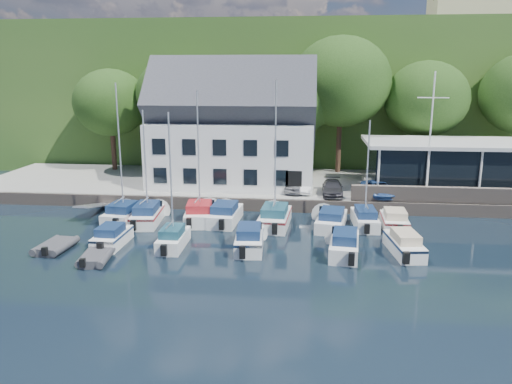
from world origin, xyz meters
The scene contains 35 objects.
ground centered at (0.00, 0.00, 0.00)m, with size 180.00×180.00×0.00m, color black.
quay centered at (0.00, 17.50, 0.50)m, with size 60.00×13.00×1.00m, color gray.
quay_face centered at (0.00, 11.00, 0.50)m, with size 60.00×0.30×1.00m, color #71635A.
hillside centered at (0.00, 62.00, 8.00)m, with size 160.00×75.00×16.00m, color #2E5720.
field_patch centered at (8.00, 70.00, 16.15)m, with size 50.00×30.00×0.30m, color #545D2E.
farmhouse centered at (22.00, 52.00, 20.10)m, with size 10.40×7.00×8.20m, color #CAB496, non-canonical shape.
harbor_building centered at (-7.00, 16.50, 5.35)m, with size 14.40×8.20×8.70m, color white, non-canonical shape.
club_pavilion centered at (11.00, 16.00, 3.05)m, with size 13.20×7.20×4.10m, color black, non-canonical shape.
seawall centered at (12.00, 11.40, 1.60)m, with size 18.00×0.50×1.20m, color #71635A.
gangway centered at (-16.50, 9.00, 0.00)m, with size 1.20×6.00×1.40m, color silver, non-canonical shape.
car_silver centered at (-1.22, 13.76, 1.64)m, with size 1.51×3.75×1.28m, color #AFB0B4.
car_white centered at (-0.62, 13.71, 1.56)m, with size 1.18×3.40×1.12m, color silver.
car_dgrey centered at (1.63, 12.97, 1.57)m, with size 1.61×3.95×1.15m, color #2C2C31.
car_blue centered at (5.28, 12.96, 1.64)m, with size 1.48×3.76×1.29m, color #2E508E.
flagpole centered at (8.90, 12.64, 5.89)m, with size 2.35×0.20×9.77m, color white, non-canonical shape.
tree_0 centered at (-20.02, 21.60, 6.02)m, with size 7.35×7.35×10.05m, color black, non-canonical shape.
tree_1 centered at (-13.19, 21.70, 6.60)m, with size 8.19×8.19×11.20m, color black, non-canonical shape.
tree_2 centered at (-1.64, 22.10, 6.60)m, with size 8.19×8.19×11.20m, color black, non-canonical shape.
tree_3 centered at (2.59, 22.62, 7.56)m, with size 9.60×9.60×13.12m, color black, non-canonical shape.
tree_4 centered at (10.58, 22.41, 6.39)m, with size 7.89×7.89×10.78m, color black, non-canonical shape.
boat_r1_0 centered at (-13.69, 7.02, 4.61)m, with size 2.08×5.58×9.22m, color white, non-canonical shape.
boat_r1_1 centered at (-11.93, 7.15, 4.53)m, with size 1.94×6.59×9.06m, color white, non-canonical shape.
boat_r1_2 centered at (-8.18, 7.70, 4.66)m, with size 2.21×5.96×9.32m, color white, non-canonical shape.
boat_r1_3 centered at (-6.32, 7.73, 0.75)m, with size 2.06×6.14×1.50m, color white, non-canonical shape.
boat_r1_4 centered at (-2.66, 7.28, 4.73)m, with size 2.14×6.60×9.46m, color white, non-canonical shape.
boat_r1_5 centered at (1.34, 7.33, 0.68)m, with size 2.01×6.16×1.36m, color white, non-canonical shape.
boat_r1_6 centered at (3.72, 7.90, 4.23)m, with size 1.69×6.01×8.45m, color white, non-canonical shape.
boat_r1_7 centered at (5.73, 7.58, 0.70)m, with size 1.82×5.08×1.39m, color white, non-canonical shape.
boat_r2_0 centered at (-12.67, 2.18, 0.67)m, with size 1.72×5.01×1.35m, color white, non-canonical shape.
boat_r2_1 centered at (-8.71, 2.23, 4.16)m, with size 1.58×5.29×8.32m, color white, non-canonical shape.
boat_r2_2 centered at (-3.92, 2.43, 0.77)m, with size 1.82×5.91×1.54m, color white, non-canonical shape.
boat_r2_3 centered at (1.88, 2.04, 0.76)m, with size 1.80×6.00×1.52m, color white, non-canonical shape.
boat_r2_4 centered at (5.50, 2.58, 0.71)m, with size 1.65×5.89×1.43m, color white, non-canonical shape.
dinghy_0 centered at (-15.79, 0.87, 0.35)m, with size 1.81×3.01×0.70m, color #393A3F, non-canonical shape.
dinghy_1 centered at (-12.55, -0.66, 0.34)m, with size 1.73×2.89×0.67m, color #393A3F, non-canonical shape.
Camera 1 is at (-0.49, -26.77, 10.75)m, focal length 35.00 mm.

